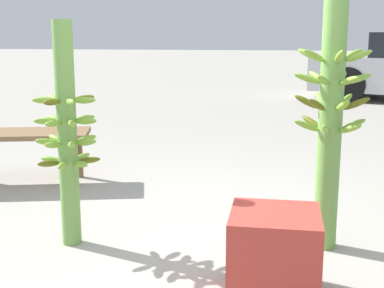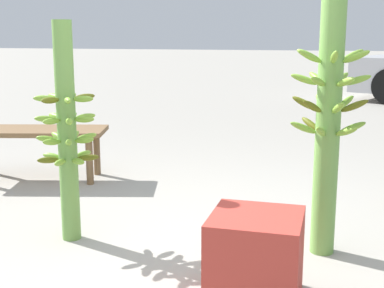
{
  "view_description": "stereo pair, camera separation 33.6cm",
  "coord_description": "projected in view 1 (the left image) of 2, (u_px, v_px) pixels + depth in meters",
  "views": [
    {
      "loc": [
        0.5,
        -2.64,
        1.25
      ],
      "look_at": [
        -0.04,
        0.61,
        0.57
      ],
      "focal_mm": 50.0,
      "sensor_mm": 36.0,
      "label": 1
    },
    {
      "loc": [
        0.82,
        -2.57,
        1.25
      ],
      "look_at": [
        -0.04,
        0.61,
        0.57
      ],
      "focal_mm": 50.0,
      "sensor_mm": 36.0,
      "label": 2
    }
  ],
  "objects": [
    {
      "name": "market_bench",
      "position": [
        19.0,
        140.0,
        4.48
      ],
      "size": [
        1.23,
        0.72,
        0.45
      ],
      "rotation": [
        0.0,
        0.0,
        0.25
      ],
      "color": "brown",
      "rests_on": "ground_plane"
    },
    {
      "name": "ground_plane",
      "position": [
        182.0,
        270.0,
        2.89
      ],
      "size": [
        80.0,
        80.0,
        0.0
      ],
      "primitive_type": "plane",
      "color": "#9E998E"
    },
    {
      "name": "banana_stalk_center",
      "position": [
        331.0,
        109.0,
        3.04
      ],
      "size": [
        0.44,
        0.44,
        1.62
      ],
      "color": "#6B9E47",
      "rests_on": "ground_plane"
    },
    {
      "name": "produce_crate",
      "position": [
        274.0,
        255.0,
        2.56
      ],
      "size": [
        0.42,
        0.42,
        0.42
      ],
      "color": "#B2382D",
      "rests_on": "ground_plane"
    },
    {
      "name": "banana_stalk_left",
      "position": [
        67.0,
        135.0,
        3.12
      ],
      "size": [
        0.38,
        0.38,
        1.33
      ],
      "color": "#6B9E47",
      "rests_on": "ground_plane"
    }
  ]
}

